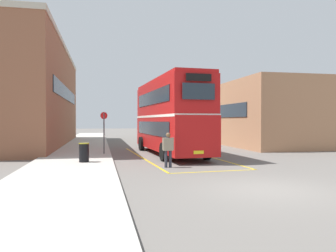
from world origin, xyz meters
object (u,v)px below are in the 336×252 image
(pedestrian_boarding, at_px, (168,148))
(bus_stop_sign, at_px, (104,128))
(double_decker_bus, at_px, (170,115))
(litter_bin, at_px, (84,152))
(single_deck_bus, at_px, (170,125))

(pedestrian_boarding, relative_size, bus_stop_sign, 0.63)
(double_decker_bus, xyz_separation_m, litter_bin, (-5.15, -3.95, -1.90))
(single_deck_bus, relative_size, litter_bin, 9.86)
(double_decker_bus, bearing_deg, pedestrian_boarding, -102.82)
(pedestrian_boarding, distance_m, litter_bin, 4.24)
(double_decker_bus, xyz_separation_m, bus_stop_sign, (-4.15, 0.04, -0.82))
(litter_bin, relative_size, bus_stop_sign, 0.36)
(single_deck_bus, distance_m, bus_stop_sign, 22.42)
(single_deck_bus, bearing_deg, litter_bin, -111.22)
(single_deck_bus, relative_size, pedestrian_boarding, 5.70)
(litter_bin, xyz_separation_m, bus_stop_sign, (1.01, 3.99, 1.08))
(double_decker_bus, distance_m, bus_stop_sign, 4.23)
(pedestrian_boarding, xyz_separation_m, bus_stop_sign, (-2.86, 5.71, 0.76))
(single_deck_bus, bearing_deg, double_decker_bus, -102.08)
(single_deck_bus, relative_size, bus_stop_sign, 3.59)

